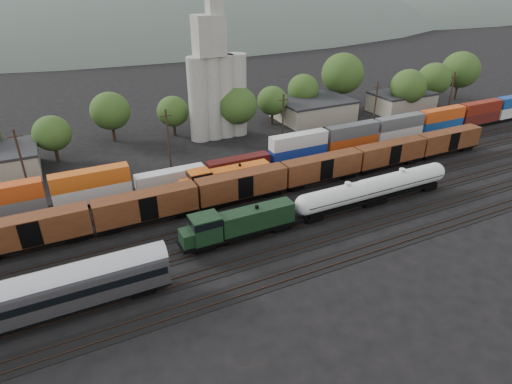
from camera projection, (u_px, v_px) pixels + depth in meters
name	position (u px, v px, depth m)	size (l,w,h in m)	color
ground	(284.00, 209.00, 68.01)	(600.00, 600.00, 0.00)	black
tracks	(284.00, 208.00, 67.99)	(180.00, 33.20, 0.20)	black
green_locomotive	(236.00, 224.00, 58.61)	(18.18, 3.21, 4.81)	black
tank_car_a	(347.00, 196.00, 65.93)	(18.25, 3.27, 4.78)	silver
tank_car_b	(400.00, 182.00, 70.21)	(18.59, 3.33, 4.87)	silver
passenger_coach	(44.00, 293.00, 44.66)	(26.11, 3.22, 5.93)	silver
orange_locomotive	(224.00, 178.00, 72.40)	(17.54, 2.92, 4.39)	black
boxcar_string	(196.00, 195.00, 65.53)	(122.80, 2.90, 4.20)	black
container_wall	(324.00, 144.00, 85.64)	(187.22, 2.60, 5.80)	black
grain_silo	(217.00, 87.00, 92.83)	(13.40, 5.00, 29.00)	#A6A398
industrial_sheds	(233.00, 125.00, 97.54)	(119.38, 17.26, 5.10)	#9E937F
tree_band	(256.00, 97.00, 100.82)	(163.89, 23.67, 14.53)	black
utility_poles	(229.00, 131.00, 82.69)	(122.20, 0.36, 12.00)	black
distant_hills	(126.00, 61.00, 293.99)	(860.00, 286.00, 130.00)	#59665B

